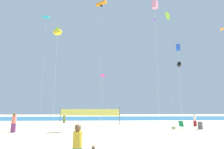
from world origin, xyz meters
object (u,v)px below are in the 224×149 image
at_px(kite_orange_tube, 101,4).
at_px(kite_blue_box, 178,47).
at_px(beachgoer_olive_shirt, 64,117).
at_px(beachgoer_white_shirt, 195,120).
at_px(folding_beach_chair, 182,125).
at_px(kite_cyan_inflatable, 46,17).
at_px(trash_barrel, 200,125).
at_px(kite_magenta_diamond, 103,76).
at_px(beach_handbag, 174,128).
at_px(kite_black_delta, 178,64).
at_px(kite_violet_diamond, 155,23).
at_px(kite_pink_box, 155,5).
at_px(kite_lime_delta, 167,16).
at_px(kite_orange_diamond, 222,34).
at_px(kite_yellow_inflatable, 57,32).
at_px(mother_figure, 77,144).
at_px(beachgoer_coral_shirt, 14,122).
at_px(volleyball_net, 89,113).

distance_m(kite_orange_tube, kite_blue_box, 15.84).
xyz_separation_m(beachgoer_olive_shirt, beachgoer_white_shirt, (18.00, -7.07, -0.01)).
xyz_separation_m(folding_beach_chair, kite_cyan_inflatable, (-19.76, 14.32, 19.27)).
height_order(trash_barrel, kite_magenta_diamond, kite_magenta_diamond).
bearing_deg(beach_handbag, kite_black_delta, 62.54).
distance_m(kite_blue_box, kite_magenta_diamond, 18.13).
xyz_separation_m(beachgoer_white_shirt, kite_magenta_diamond, (-11.97, -1.04, 5.47)).
xyz_separation_m(kite_violet_diamond, kite_pink_box, (-3.02, -10.72, -2.43)).
bearing_deg(kite_lime_delta, kite_cyan_inflatable, 160.27).
bearing_deg(kite_pink_box, kite_orange_diamond, -28.54).
height_order(trash_barrel, kite_yellow_inflatable, kite_yellow_inflatable).
xyz_separation_m(kite_magenta_diamond, kite_pink_box, (7.24, 0.62, 10.22)).
height_order(beachgoer_white_shirt, kite_yellow_inflatable, kite_yellow_inflatable).
height_order(beach_handbag, kite_black_delta, kite_black_delta).
height_order(mother_figure, beachgoer_white_shirt, mother_figure).
distance_m(mother_figure, kite_yellow_inflatable, 16.74).
height_order(beachgoer_white_shirt, beach_handbag, beachgoer_white_shirt).
distance_m(kite_violet_diamond, kite_black_delta, 10.65).
height_order(beachgoer_coral_shirt, volleyball_net, volleyball_net).
xyz_separation_m(kite_orange_tube, kite_yellow_inflatable, (-4.87, -8.35, -8.45)).
bearing_deg(kite_orange_diamond, trash_barrel, 169.90).
relative_size(beachgoer_white_shirt, kite_black_delta, 0.16).
xyz_separation_m(kite_cyan_inflatable, kite_yellow_inflatable, (5.85, -14.98, -9.03)).
distance_m(beachgoer_olive_shirt, kite_orange_tube, 19.39).
bearing_deg(kite_blue_box, beachgoer_white_shirt, -102.75).
bearing_deg(volleyball_net, kite_black_delta, 11.68).
distance_m(beachgoer_olive_shirt, kite_black_delta, 20.70).
xyz_separation_m(beachgoer_coral_shirt, kite_lime_delta, (18.73, 8.66, 15.78)).
height_order(folding_beach_chair, trash_barrel, folding_beach_chair).
height_order(folding_beach_chair, kite_pink_box, kite_pink_box).
bearing_deg(kite_orange_tube, kite_violet_diamond, 29.90).
bearing_deg(folding_beach_chair, kite_pink_box, 146.20).
bearing_deg(kite_blue_box, beachgoer_coral_shirt, -148.49).
relative_size(beachgoer_olive_shirt, kite_cyan_inflatable, 0.08).
distance_m(mother_figure, beach_handbag, 16.27).
relative_size(beach_handbag, kite_magenta_diamond, 0.06).
xyz_separation_m(volleyball_net, kite_orange_tube, (1.56, 1.30, 17.51)).
xyz_separation_m(mother_figure, kite_magenta_diamond, (1.08, 15.98, 5.44)).
bearing_deg(beachgoer_olive_shirt, kite_cyan_inflatable, 138.17).
xyz_separation_m(mother_figure, kite_cyan_inflatable, (-9.92, 27.90, 18.87)).
distance_m(beachgoer_white_shirt, kite_blue_box, 15.10).
height_order(trash_barrel, kite_black_delta, kite_black_delta).
relative_size(beachgoer_coral_shirt, kite_orange_tube, 0.09).
height_order(beachgoer_coral_shirt, kite_violet_diamond, kite_violet_diamond).
bearing_deg(kite_violet_diamond, kite_orange_diamond, -75.28).
xyz_separation_m(kite_violet_diamond, kite_yellow_inflatable, (-15.40, -14.40, -8.26)).
height_order(kite_blue_box, kite_yellow_inflatable, kite_blue_box).
distance_m(beachgoer_white_shirt, kite_lime_delta, 16.36).
bearing_deg(beachgoer_olive_shirt, kite_pink_box, -33.80).
relative_size(beachgoer_coral_shirt, trash_barrel, 2.26).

